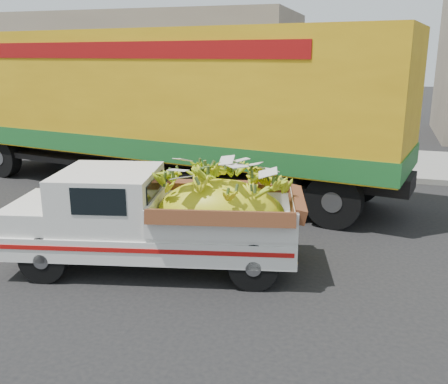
% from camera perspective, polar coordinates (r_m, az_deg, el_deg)
% --- Properties ---
extents(ground, '(100.00, 100.00, 0.00)m').
position_cam_1_polar(ground, '(9.04, -16.33, -6.35)').
color(ground, black).
rests_on(ground, ground).
extents(curb, '(60.00, 0.25, 0.15)m').
position_cam_1_polar(curb, '(14.81, -1.90, 3.04)').
color(curb, gray).
rests_on(curb, ground).
extents(sidewalk, '(60.00, 4.00, 0.14)m').
position_cam_1_polar(sidewalk, '(16.77, 0.50, 4.50)').
color(sidewalk, gray).
rests_on(sidewalk, ground).
extents(building_left, '(18.00, 6.00, 5.00)m').
position_cam_1_polar(building_left, '(25.17, -13.45, 13.34)').
color(building_left, gray).
rests_on(building_left, ground).
extents(pickup_truck, '(4.65, 2.55, 1.54)m').
position_cam_1_polar(pickup_truck, '(7.76, -5.63, -2.88)').
color(pickup_truck, black).
rests_on(pickup_truck, ground).
extents(semi_trailer, '(12.08, 4.47, 3.80)m').
position_cam_1_polar(semi_trailer, '(12.38, -7.44, 10.06)').
color(semi_trailer, black).
rests_on(semi_trailer, ground).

